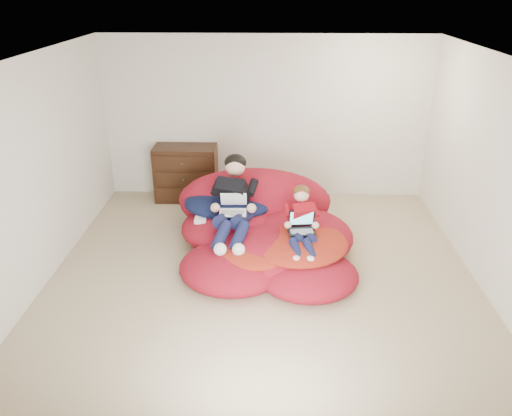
% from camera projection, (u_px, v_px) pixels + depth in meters
% --- Properties ---
extents(room_shell, '(5.10, 5.10, 2.77)m').
position_uv_depth(room_shell, '(262.00, 259.00, 5.85)').
color(room_shell, tan).
rests_on(room_shell, ground).
extents(dresser, '(0.96, 0.54, 0.87)m').
position_uv_depth(dresser, '(186.00, 173.00, 7.83)').
color(dresser, '#311C0D').
rests_on(dresser, ground).
extents(beanbag_pile, '(2.35, 2.44, 0.95)m').
position_uv_depth(beanbag_pile, '(263.00, 230.00, 6.40)').
color(beanbag_pile, '#A41224').
rests_on(beanbag_pile, ground).
extents(cream_pillow, '(0.45, 0.28, 0.28)m').
position_uv_depth(cream_pillow, '(225.00, 182.00, 7.00)').
color(cream_pillow, beige).
rests_on(cream_pillow, beanbag_pile).
extents(older_boy, '(0.49, 1.35, 0.83)m').
position_uv_depth(older_boy, '(234.00, 198.00, 6.25)').
color(older_boy, black).
rests_on(older_boy, beanbag_pile).
extents(younger_boy, '(0.35, 0.94, 0.63)m').
position_uv_depth(younger_boy, '(302.00, 219.00, 5.93)').
color(younger_boy, maroon).
rests_on(younger_boy, beanbag_pile).
extents(laptop_white, '(0.33, 0.35, 0.22)m').
position_uv_depth(laptop_white, '(233.00, 206.00, 6.18)').
color(laptop_white, white).
rests_on(laptop_white, older_boy).
extents(laptop_black, '(0.34, 0.30, 0.23)m').
position_uv_depth(laptop_black, '(302.00, 225.00, 5.90)').
color(laptop_black, black).
rests_on(laptop_black, younger_boy).
extents(power_adapter, '(0.15, 0.15, 0.06)m').
position_uv_depth(power_adapter, '(201.00, 220.00, 6.34)').
color(power_adapter, white).
rests_on(power_adapter, beanbag_pile).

